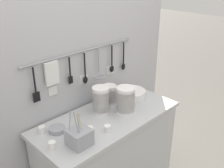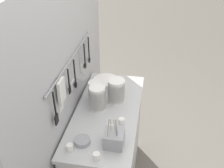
% 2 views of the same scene
% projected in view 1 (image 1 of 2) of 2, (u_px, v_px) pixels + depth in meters
% --- Properties ---
extents(counter, '(1.16, 0.52, 0.93)m').
position_uv_depth(counter, '(108.00, 164.00, 2.18)').
color(counter, '#B7BABC').
rests_on(counter, ground).
extents(back_wall, '(1.96, 0.11, 2.00)m').
position_uv_depth(back_wall, '(83.00, 96.00, 2.15)').
color(back_wall, '#B2B2B7').
rests_on(back_wall, ground).
extents(bowl_stack_wide_centre, '(0.14, 0.14, 0.21)m').
position_uv_depth(bowl_stack_wide_centre, '(126.00, 100.00, 2.00)').
color(bowl_stack_wide_centre, white).
rests_on(bowl_stack_wide_centre, counter).
extents(bowl_stack_tall_left, '(0.13, 0.13, 0.22)m').
position_uv_depth(bowl_stack_tall_left, '(101.00, 100.00, 2.00)').
color(bowl_stack_tall_left, white).
rests_on(bowl_stack_tall_left, counter).
extents(bowl_stack_nested_right, '(0.11, 0.11, 0.16)m').
position_uv_depth(bowl_stack_nested_right, '(110.00, 95.00, 2.14)').
color(bowl_stack_nested_right, white).
rests_on(bowl_stack_nested_right, counter).
extents(plate_stack, '(0.24, 0.24, 0.07)m').
position_uv_depth(plate_stack, '(132.00, 94.00, 2.26)').
color(plate_stack, white).
rests_on(plate_stack, counter).
extents(steel_mixing_bowl, '(0.11, 0.11, 0.03)m').
position_uv_depth(steel_mixing_bowl, '(57.00, 129.00, 1.80)').
color(steel_mixing_bowl, '#93969E').
rests_on(steel_mixing_bowl, counter).
extents(cutlery_caddy, '(0.14, 0.14, 0.27)m').
position_uv_depth(cutlery_caddy, '(79.00, 137.00, 1.65)').
color(cutlery_caddy, '#93969E').
rests_on(cutlery_caddy, counter).
extents(cup_centre, '(0.05, 0.05, 0.05)m').
position_uv_depth(cup_centre, '(52.00, 145.00, 1.63)').
color(cup_centre, white).
rests_on(cup_centre, counter).
extents(cup_mid_row, '(0.05, 0.05, 0.05)m').
position_uv_depth(cup_mid_row, '(90.00, 130.00, 1.78)').
color(cup_mid_row, white).
rests_on(cup_mid_row, counter).
extents(cup_edge_near, '(0.05, 0.05, 0.05)m').
position_uv_depth(cup_edge_near, '(42.00, 129.00, 1.79)').
color(cup_edge_near, white).
rests_on(cup_edge_near, counter).
extents(cup_front_right, '(0.05, 0.05, 0.05)m').
position_uv_depth(cup_front_right, '(107.00, 128.00, 1.80)').
color(cup_front_right, white).
rests_on(cup_front_right, counter).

